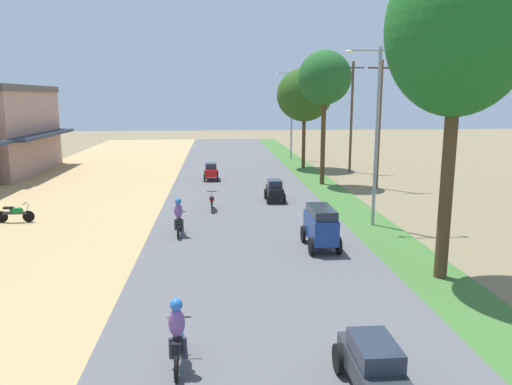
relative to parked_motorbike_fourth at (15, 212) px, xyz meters
name	(u,v)px	position (x,y,z in m)	size (l,w,h in m)	color
parked_motorbike_fourth	(15,212)	(0.00, 0.00, 0.00)	(1.80, 0.54, 0.94)	black
median_tree_nearest	(459,30)	(17.08, -8.71, 7.45)	(4.44, 4.44, 10.69)	#4C351E
median_tree_second	(325,78)	(16.95, 9.28, 6.66)	(3.56, 3.56, 9.00)	#4C351E
median_tree_third	(304,95)	(17.05, 17.26, 5.62)	(4.61, 4.61, 8.33)	#4C351E
streetlamp_near	(377,126)	(16.97, -1.84, 4.16)	(3.16, 0.20, 8.11)	gray
streetlamp_mid	(292,109)	(16.97, 23.68, 4.28)	(3.16, 0.20, 8.33)	gray
utility_pole_near	(379,123)	(20.31, 7.76, 3.80)	(1.80, 0.20, 8.33)	brown
utility_pole_far	(352,115)	(20.51, 15.16, 4.02)	(1.80, 0.20, 8.76)	brown
car_sedan_charcoal	(373,364)	(12.72, -15.01, 0.19)	(1.10, 2.26, 1.19)	#282D33
car_van_blue	(321,225)	(13.73, -5.28, 0.47)	(1.19, 2.41, 1.67)	navy
car_hatchback_black	(275,190)	(12.98, 3.81, 0.19)	(1.04, 2.00, 1.23)	black
car_hatchback_red	(211,171)	(9.26, 11.50, 0.19)	(1.04, 2.00, 1.23)	red
motorbike_ahead_third	(178,335)	(8.75, -13.68, 0.30)	(0.54, 1.80, 1.66)	black
motorbike_ahead_fourth	(179,218)	(8.00, -2.96, 0.30)	(0.54, 1.80, 1.66)	black
motorbike_ahead_fifth	(212,201)	(9.38, 1.78, 0.02)	(0.54, 1.80, 0.94)	black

